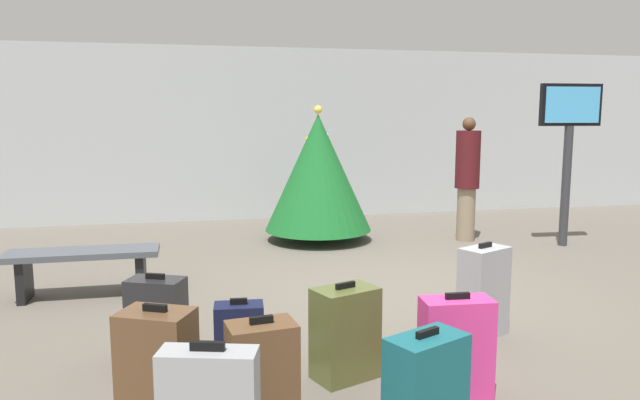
# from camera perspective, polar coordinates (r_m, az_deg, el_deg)

# --- Properties ---
(ground_plane) EXTENTS (16.00, 16.00, 0.00)m
(ground_plane) POSITION_cam_1_polar(r_m,az_deg,el_deg) (6.21, 6.95, -8.84)
(ground_plane) COLOR #665E54
(back_wall) EXTENTS (16.00, 0.20, 2.96)m
(back_wall) POSITION_cam_1_polar(r_m,az_deg,el_deg) (10.55, -1.51, 6.39)
(back_wall) COLOR #B7BCC1
(back_wall) RESTS_ON ground_plane
(holiday_tree) EXTENTS (1.53, 1.53, 1.95)m
(holiday_tree) POSITION_cam_1_polar(r_m,az_deg,el_deg) (8.50, -0.18, 2.67)
(holiday_tree) COLOR #4C3319
(holiday_tree) RESTS_ON ground_plane
(flight_info_kiosk) EXTENTS (0.88, 0.14, 2.23)m
(flight_info_kiosk) POSITION_cam_1_polar(r_m,az_deg,el_deg) (8.80, 22.87, 5.89)
(flight_info_kiosk) COLOR #333338
(flight_info_kiosk) RESTS_ON ground_plane
(waiting_bench) EXTENTS (1.47, 0.44, 0.48)m
(waiting_bench) POSITION_cam_1_polar(r_m,az_deg,el_deg) (6.38, -21.86, -5.57)
(waiting_bench) COLOR #4C5159
(waiting_bench) RESTS_ON ground_plane
(traveller_0) EXTENTS (0.48, 0.48, 1.78)m
(traveller_0) POSITION_cam_1_polar(r_m,az_deg,el_deg) (8.75, 14.00, 2.23)
(traveller_0) COLOR gray
(traveller_0) RESTS_ON ground_plane
(suitcase_0) EXTENTS (0.34, 0.22, 0.60)m
(suitcase_0) POSITION_cam_1_polar(r_m,az_deg,el_deg) (4.13, -7.77, -13.62)
(suitcase_0) COLOR #141938
(suitcase_0) RESTS_ON ground_plane
(suitcase_2) EXTENTS (0.51, 0.41, 0.66)m
(suitcase_2) POSITION_cam_1_polar(r_m,az_deg,el_deg) (3.47, 10.17, -17.59)
(suitcase_2) COLOR #19606B
(suitcase_2) RESTS_ON ground_plane
(suitcase_3) EXTENTS (0.50, 0.41, 0.68)m
(suitcase_3) POSITION_cam_1_polar(r_m,az_deg,el_deg) (4.18, 2.43, -12.70)
(suitcase_3) COLOR #59602D
(suitcase_3) RESTS_ON ground_plane
(suitcase_4) EXTENTS (0.39, 0.29, 0.75)m
(suitcase_4) POSITION_cam_1_polar(r_m,az_deg,el_deg) (3.37, -5.59, -17.41)
(suitcase_4) COLOR brown
(suitcase_4) RESTS_ON ground_plane
(suitcase_5) EXTENTS (0.46, 0.26, 0.70)m
(suitcase_5) POSITION_cam_1_polar(r_m,az_deg,el_deg) (3.99, 12.94, -13.78)
(suitcase_5) COLOR #E5388C
(suitcase_5) RESTS_ON ground_plane
(suitcase_6) EXTENTS (0.47, 0.41, 0.79)m
(suitcase_6) POSITION_cam_1_polar(r_m,az_deg,el_deg) (3.55, -15.37, -16.01)
(suitcase_6) COLOR brown
(suitcase_6) RESTS_ON ground_plane
(suitcase_7) EXTENTS (0.47, 0.39, 0.78)m
(suitcase_7) POSITION_cam_1_polar(r_m,az_deg,el_deg) (5.11, 15.47, -8.49)
(suitcase_7) COLOR #9EA0A5
(suitcase_7) RESTS_ON ground_plane
(suitcase_8) EXTENTS (0.47, 0.38, 0.67)m
(suitcase_8) POSITION_cam_1_polar(r_m,az_deg,el_deg) (4.60, -15.44, -11.09)
(suitcase_8) COLOR #232326
(suitcase_8) RESTS_ON ground_plane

